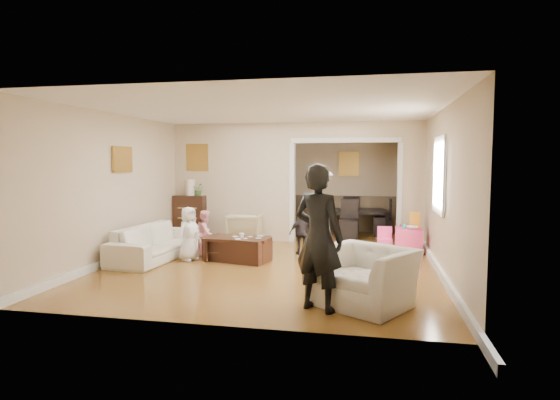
% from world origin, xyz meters
% --- Properties ---
extents(floor, '(7.00, 7.00, 0.00)m').
position_xyz_m(floor, '(0.00, 0.00, 0.00)').
color(floor, '#A4712A').
rests_on(floor, ground).
extents(partition_left, '(2.75, 0.18, 2.60)m').
position_xyz_m(partition_left, '(-1.38, 1.80, 1.30)').
color(partition_left, '#C7AF92').
rests_on(partition_left, ground).
extents(partition_right, '(0.55, 0.18, 2.60)m').
position_xyz_m(partition_right, '(2.48, 1.80, 1.30)').
color(partition_right, '#C7AF92').
rests_on(partition_right, ground).
extents(partition_header, '(2.22, 0.18, 0.35)m').
position_xyz_m(partition_header, '(1.10, 1.80, 2.42)').
color(partition_header, '#C7AF92').
rests_on(partition_header, partition_right).
extents(window_pane, '(0.03, 0.95, 1.10)m').
position_xyz_m(window_pane, '(2.73, -0.40, 1.55)').
color(window_pane, white).
rests_on(window_pane, ground).
extents(framed_art_partition, '(0.45, 0.03, 0.55)m').
position_xyz_m(framed_art_partition, '(-2.20, 1.70, 1.85)').
color(framed_art_partition, brown).
rests_on(framed_art_partition, partition_left).
extents(framed_art_sofa_wall, '(0.03, 0.55, 0.40)m').
position_xyz_m(framed_art_sofa_wall, '(-2.71, -0.60, 1.80)').
color(framed_art_sofa_wall, brown).
extents(framed_art_alcove, '(0.45, 0.03, 0.55)m').
position_xyz_m(framed_art_alcove, '(1.10, 3.44, 1.70)').
color(framed_art_alcove, brown).
extents(sofa, '(1.00, 2.15, 0.61)m').
position_xyz_m(sofa, '(-2.15, -0.49, 0.31)').
color(sofa, silver).
rests_on(sofa, ground).
extents(armchair_back, '(0.74, 0.76, 0.66)m').
position_xyz_m(armchair_back, '(-0.96, 1.25, 0.33)').
color(armchair_back, '#C1B586').
rests_on(armchair_back, ground).
extents(armchair_front, '(1.43, 1.39, 0.71)m').
position_xyz_m(armchair_front, '(1.59, -2.47, 0.36)').
color(armchair_front, silver).
rests_on(armchair_front, ground).
extents(dresser, '(0.72, 0.41, 0.99)m').
position_xyz_m(dresser, '(-2.36, 1.66, 0.50)').
color(dresser, black).
rests_on(dresser, ground).
extents(table_lamp, '(0.22, 0.22, 0.36)m').
position_xyz_m(table_lamp, '(-2.36, 1.66, 1.17)').
color(table_lamp, '#F9E3CB').
rests_on(table_lamp, dresser).
extents(potted_plant, '(0.25, 0.22, 0.28)m').
position_xyz_m(potted_plant, '(-2.16, 1.66, 1.13)').
color(potted_plant, '#3D6B2F').
rests_on(potted_plant, dresser).
extents(coffee_table, '(1.22, 0.80, 0.42)m').
position_xyz_m(coffee_table, '(-0.67, -0.35, 0.21)').
color(coffee_table, '#381B12').
rests_on(coffee_table, ground).
extents(coffee_cup, '(0.11, 0.11, 0.09)m').
position_xyz_m(coffee_cup, '(-0.57, -0.40, 0.46)').
color(coffee_cup, silver).
rests_on(coffee_cup, coffee_table).
extents(play_table, '(0.52, 0.52, 0.48)m').
position_xyz_m(play_table, '(2.38, 0.96, 0.24)').
color(play_table, '#F33F80').
rests_on(play_table, ground).
extents(cereal_box, '(0.20, 0.08, 0.30)m').
position_xyz_m(cereal_box, '(2.50, 1.06, 0.63)').
color(cereal_box, yellow).
rests_on(cereal_box, play_table).
extents(cyan_cup, '(0.08, 0.08, 0.08)m').
position_xyz_m(cyan_cup, '(2.28, 0.91, 0.52)').
color(cyan_cup, '#2AD2C6').
rests_on(cyan_cup, play_table).
extents(toy_block, '(0.09, 0.08, 0.05)m').
position_xyz_m(toy_block, '(2.26, 1.08, 0.51)').
color(toy_block, red).
rests_on(toy_block, play_table).
extents(play_bowl, '(0.24, 0.24, 0.06)m').
position_xyz_m(play_bowl, '(2.43, 0.84, 0.51)').
color(play_bowl, white).
rests_on(play_bowl, play_table).
extents(dining_table, '(1.89, 1.29, 0.61)m').
position_xyz_m(dining_table, '(1.18, 2.89, 0.30)').
color(dining_table, black).
rests_on(dining_table, ground).
extents(adult_person, '(0.76, 0.66, 1.74)m').
position_xyz_m(adult_person, '(1.06, -2.77, 0.87)').
color(adult_person, black).
rests_on(adult_person, ground).
extents(child_kneel_a, '(0.46, 0.55, 0.96)m').
position_xyz_m(child_kneel_a, '(-1.52, -0.50, 0.48)').
color(child_kneel_a, white).
rests_on(child_kneel_a, ground).
extents(child_kneel_b, '(0.37, 0.45, 0.86)m').
position_xyz_m(child_kneel_b, '(-1.37, -0.05, 0.43)').
color(child_kneel_b, pink).
rests_on(child_kneel_b, ground).
extents(child_toddler, '(0.53, 0.41, 0.84)m').
position_xyz_m(child_toddler, '(0.38, 0.40, 0.42)').
color(child_toddler, black).
rests_on(child_toddler, ground).
extents(craft_papers, '(0.57, 0.50, 0.00)m').
position_xyz_m(craft_papers, '(-0.48, -0.35, 0.42)').
color(craft_papers, white).
rests_on(craft_papers, coffee_table).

